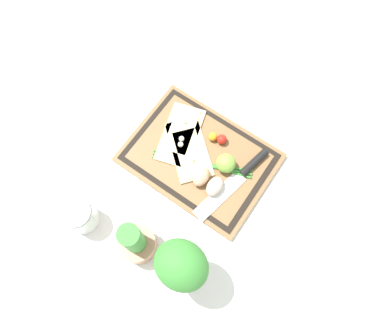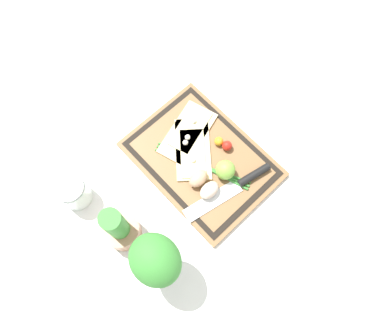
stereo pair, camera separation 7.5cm
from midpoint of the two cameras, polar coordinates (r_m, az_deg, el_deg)
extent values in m
plane|color=white|center=(1.10, -0.81, 0.72)|extent=(6.00, 6.00, 0.00)
cube|color=brown|center=(1.09, -0.82, 0.86)|extent=(0.41, 0.30, 0.02)
cube|color=black|center=(1.08, -0.82, 1.01)|extent=(0.39, 0.28, 0.00)
cube|color=brown|center=(1.08, -0.83, 1.04)|extent=(0.35, 0.25, 0.00)
cube|color=beige|center=(1.10, -3.72, 4.37)|extent=(0.15, 0.21, 0.01)
cube|color=beige|center=(1.11, -3.49, 5.14)|extent=(0.11, 0.16, 0.00)
sphere|color=silver|center=(1.08, -3.72, 2.89)|extent=(0.02, 0.02, 0.02)
sphere|color=silver|center=(1.11, -3.09, 6.35)|extent=(0.01, 0.01, 0.01)
cube|color=beige|center=(1.08, -2.47, 2.09)|extent=(0.21, 0.20, 0.01)
cube|color=beige|center=(1.07, -2.29, 1.51)|extent=(0.16, 0.15, 0.00)
sphere|color=silver|center=(1.09, -3.57, 3.76)|extent=(0.02, 0.02, 0.02)
sphere|color=silver|center=(1.06, -1.98, 0.46)|extent=(0.01, 0.01, 0.01)
cube|color=silver|center=(1.04, 2.21, -4.97)|extent=(0.07, 0.18, 0.00)
cylinder|color=black|center=(1.07, 7.48, 0.10)|extent=(0.04, 0.10, 0.02)
ellipsoid|color=tan|center=(1.04, -0.61, -2.12)|extent=(0.04, 0.06, 0.04)
ellipsoid|color=beige|center=(1.03, 1.40, -3.53)|extent=(0.04, 0.06, 0.04)
sphere|color=#7FB742|center=(1.04, 3.16, 0.00)|extent=(0.06, 0.06, 0.06)
sphere|color=red|center=(1.09, 2.61, 3.66)|extent=(0.03, 0.03, 0.03)
sphere|color=gold|center=(1.09, 1.33, 4.02)|extent=(0.03, 0.03, 0.03)
cylinder|color=#388433|center=(1.07, -0.45, -0.10)|extent=(0.28, 0.10, 0.01)
cylinder|color=#388433|center=(1.07, -0.45, -0.10)|extent=(0.27, 0.11, 0.01)
cylinder|color=#388433|center=(1.07, -0.45, -0.10)|extent=(0.26, 0.14, 0.01)
cylinder|color=#AD7A5B|center=(1.02, -10.35, -12.11)|extent=(0.10, 0.10, 0.07)
cylinder|color=#388433|center=(0.94, -11.24, -11.41)|extent=(0.05, 0.05, 0.17)
cylinder|color=silver|center=(1.06, -18.58, -7.68)|extent=(0.08, 0.08, 0.09)
cylinder|color=#D16023|center=(1.08, -18.16, -7.97)|extent=(0.07, 0.07, 0.03)
cylinder|color=silver|center=(1.02, -19.39, -7.10)|extent=(0.08, 0.08, 0.01)
cylinder|color=silver|center=(0.98, -3.74, -15.77)|extent=(0.08, 0.08, 0.11)
ellipsoid|color=#388433|center=(0.87, -4.19, -15.29)|extent=(0.13, 0.11, 0.11)
camera|label=1|loc=(0.04, -92.04, -5.68)|focal=35.00mm
camera|label=2|loc=(0.04, 87.96, 5.68)|focal=35.00mm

